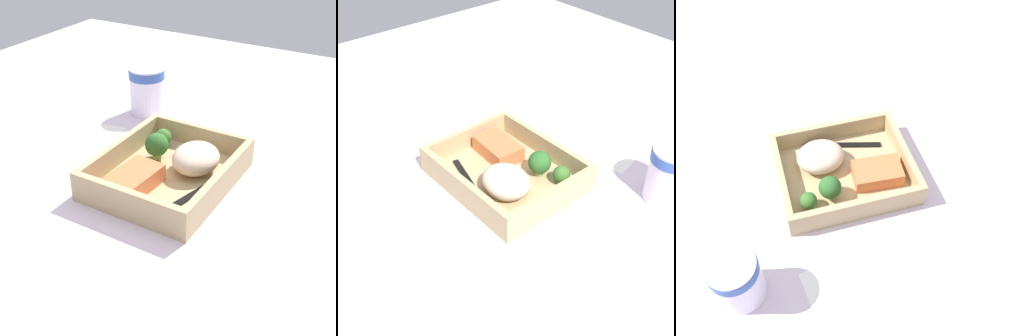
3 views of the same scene
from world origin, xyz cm
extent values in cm
cube|color=silver|center=(0.00, 0.00, -1.00)|extent=(160.00, 160.00, 2.00)
cube|color=tan|center=(0.00, 0.00, 0.60)|extent=(25.19, 20.66, 1.20)
cube|color=tan|center=(0.00, -9.73, 3.24)|extent=(25.19, 1.20, 4.09)
cube|color=tan|center=(0.00, 9.73, 3.24)|extent=(25.19, 1.20, 4.09)
cube|color=tan|center=(-12.00, 0.00, 3.24)|extent=(1.20, 18.26, 4.09)
cube|color=tan|center=(12.00, 0.00, 3.24)|extent=(1.20, 18.26, 4.09)
cube|color=#DD6F3F|center=(-5.73, 2.85, 2.71)|extent=(9.58, 6.51, 3.02)
ellipsoid|color=beige|center=(3.83, -3.24, 3.62)|extent=(9.23, 7.87, 4.83)
cylinder|color=#769650|center=(3.92, 4.61, 2.04)|extent=(1.60, 1.60, 1.68)
sphere|color=#2C6028|center=(3.92, 4.61, 4.04)|extent=(4.20, 4.20, 4.20)
cylinder|color=#83AC62|center=(8.22, 5.86, 1.78)|extent=(1.19, 1.19, 1.16)
sphere|color=#386929|center=(8.22, 5.86, 3.22)|extent=(3.13, 3.13, 3.13)
cube|color=black|center=(-3.19, -6.42, 1.42)|extent=(12.27, 4.26, 0.44)
cube|color=black|center=(4.44, -8.45, 1.42)|extent=(3.85, 3.00, 0.44)
cylinder|color=white|center=(21.72, 18.03, 5.13)|extent=(7.46, 7.46, 10.26)
cylinder|color=#3356A8|center=(21.72, 18.03, 8.94)|extent=(7.68, 7.68, 1.85)
cube|color=white|center=(7.03, 23.92, 0.12)|extent=(11.41, 15.50, 0.24)
camera|label=1|loc=(-57.45, -33.75, 43.88)|focal=50.00mm
camera|label=2|loc=(51.41, -43.37, 54.05)|focal=50.00mm
camera|label=3|loc=(12.57, 44.89, 61.85)|focal=42.00mm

